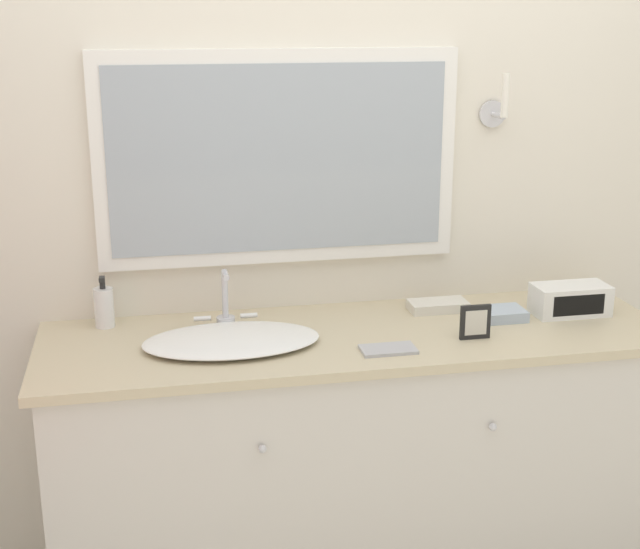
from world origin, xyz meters
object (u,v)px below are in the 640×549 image
Objects in this scene: sink_basin at (231,339)px; appliance_box at (570,300)px; picture_frame at (475,322)px; soap_bottle at (104,307)px.

sink_basin reaches higher than appliance_box.
appliance_box is 0.43m from picture_frame.
picture_frame is at bearing -158.28° from appliance_box.
sink_basin is at bearing 172.47° from picture_frame.
appliance_box is at bearing 2.99° from sink_basin.
sink_basin is at bearing -177.01° from appliance_box.
soap_bottle is at bearing 173.14° from appliance_box.
soap_bottle is 1.18m from picture_frame.
picture_frame is (0.75, -0.10, 0.04)m from sink_basin.
picture_frame is at bearing -16.85° from soap_bottle.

